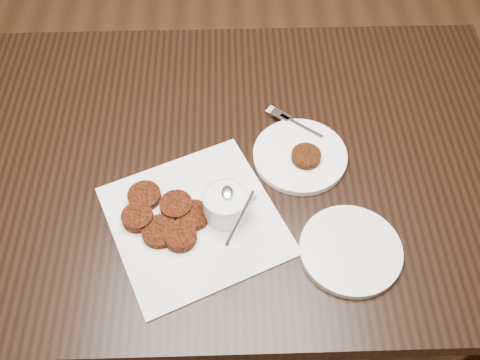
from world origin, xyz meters
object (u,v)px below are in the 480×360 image
at_px(sauce_ramekin, 225,195).
at_px(plate_empty, 351,250).
at_px(table, 227,240).
at_px(plate_with_patty, 300,153).
at_px(napkin, 195,220).

xyz_separation_m(sauce_ramekin, plate_empty, (0.24, -0.09, -0.06)).
bearing_deg(table, sauce_ramekin, -88.92).
bearing_deg(plate_with_patty, plate_empty, -72.05).
xyz_separation_m(napkin, plate_empty, (0.30, -0.08, 0.00)).
relative_size(table, plate_empty, 6.85).
xyz_separation_m(napkin, plate_with_patty, (0.23, 0.16, 0.01)).
bearing_deg(napkin, sauce_ramekin, 13.83).
xyz_separation_m(table, plate_empty, (0.24, -0.24, 0.38)).
bearing_deg(sauce_ramekin, napkin, -166.17).
relative_size(sauce_ramekin, plate_with_patty, 0.62).
height_order(table, sauce_ramekin, sauce_ramekin).
distance_m(napkin, sauce_ramekin, 0.09).
bearing_deg(sauce_ramekin, table, 91.08).
distance_m(table, napkin, 0.42).
bearing_deg(napkin, table, 69.88).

